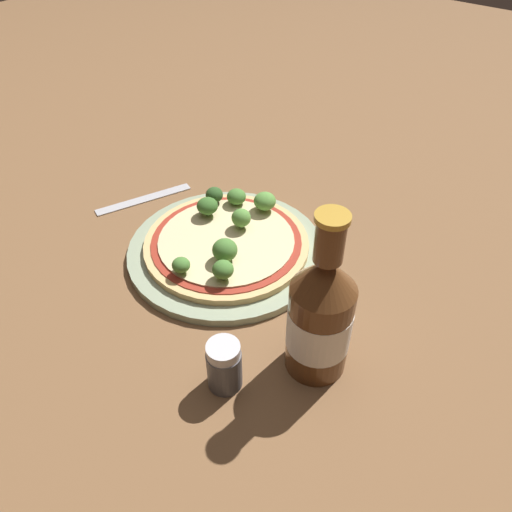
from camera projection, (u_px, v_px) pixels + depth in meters
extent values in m
plane|color=brown|center=(236.00, 246.00, 0.75)|extent=(3.00, 3.00, 0.00)
cylinder|color=#93A384|center=(226.00, 250.00, 0.73)|extent=(0.29, 0.29, 0.01)
cylinder|color=tan|center=(224.00, 243.00, 0.73)|extent=(0.24, 0.24, 0.01)
cylinder|color=maroon|center=(224.00, 240.00, 0.72)|extent=(0.22, 0.22, 0.00)
cylinder|color=beige|center=(224.00, 239.00, 0.72)|extent=(0.20, 0.20, 0.00)
cylinder|color=#6B8E51|center=(225.00, 257.00, 0.68)|extent=(0.01, 0.01, 0.01)
ellipsoid|color=#477A33|center=(225.00, 250.00, 0.67)|extent=(0.03, 0.03, 0.03)
cylinder|color=#6B8E51|center=(184.00, 272.00, 0.66)|extent=(0.01, 0.01, 0.01)
ellipsoid|color=#477A33|center=(184.00, 266.00, 0.65)|extent=(0.02, 0.02, 0.02)
cylinder|color=#6B8E51|center=(223.00, 276.00, 0.65)|extent=(0.01, 0.01, 0.01)
ellipsoid|color=#477A33|center=(223.00, 269.00, 0.64)|extent=(0.03, 0.03, 0.02)
cylinder|color=#6B8E51|center=(264.00, 207.00, 0.77)|extent=(0.01, 0.01, 0.01)
ellipsoid|color=#568E3D|center=(264.00, 201.00, 0.76)|extent=(0.03, 0.03, 0.03)
cylinder|color=#6B8E51|center=(208.00, 212.00, 0.76)|extent=(0.01, 0.01, 0.01)
ellipsoid|color=#386628|center=(207.00, 206.00, 0.75)|extent=(0.03, 0.03, 0.02)
cylinder|color=#6B8E51|center=(240.00, 224.00, 0.74)|extent=(0.01, 0.01, 0.01)
ellipsoid|color=#568E3D|center=(239.00, 217.00, 0.73)|extent=(0.03, 0.03, 0.03)
cylinder|color=#6B8E51|center=(215.00, 200.00, 0.78)|extent=(0.01, 0.01, 0.01)
ellipsoid|color=#2D5123|center=(214.00, 195.00, 0.78)|extent=(0.03, 0.03, 0.02)
cylinder|color=#6B8E51|center=(237.00, 202.00, 0.78)|extent=(0.01, 0.01, 0.01)
ellipsoid|color=#477A33|center=(236.00, 197.00, 0.78)|extent=(0.03, 0.03, 0.02)
cylinder|color=#563319|center=(319.00, 328.00, 0.55)|extent=(0.07, 0.07, 0.12)
cylinder|color=silver|center=(319.00, 327.00, 0.55)|extent=(0.07, 0.07, 0.05)
cone|color=#563319|center=(326.00, 275.00, 0.49)|extent=(0.07, 0.07, 0.04)
cylinder|color=#563319|center=(330.00, 241.00, 0.46)|extent=(0.03, 0.03, 0.05)
cylinder|color=#B7892D|center=(333.00, 218.00, 0.45)|extent=(0.03, 0.03, 0.01)
cylinder|color=#4C4C51|center=(224.00, 369.00, 0.55)|extent=(0.04, 0.04, 0.05)
cylinder|color=silver|center=(223.00, 350.00, 0.53)|extent=(0.04, 0.04, 0.01)
cube|color=#B2B2B7|center=(144.00, 199.00, 0.84)|extent=(0.08, 0.16, 0.00)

